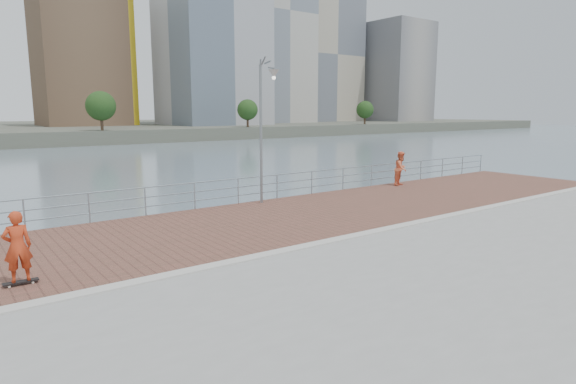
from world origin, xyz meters
TOP-DOWN VIEW (x-y plane):
  - water at (0.00, 0.00)m, footprint 400.00×400.00m
  - seawall at (0.00, -5.00)m, footprint 40.00×24.00m
  - brick_lane at (0.00, 3.60)m, footprint 40.00×6.80m
  - curb at (0.00, 0.00)m, footprint 40.00×0.40m
  - guardrail at (0.00, 7.00)m, footprint 39.06×0.06m
  - street_lamp at (1.90, 6.07)m, footprint 0.43×1.25m
  - skateboard at (-8.08, 1.46)m, footprint 0.75×0.21m
  - skateboarder at (-8.08, 1.46)m, footprint 0.61×0.41m
  - bystander at (10.64, 6.18)m, footprint 1.05×0.92m
  - skyline at (28.56, 103.94)m, footprint 233.00×41.00m
  - shoreline_trees at (5.25, 77.00)m, footprint 144.38×5.11m

SIDE VIEW (x-z plane):
  - water at x=0.00m, z-range -2.00..-2.00m
  - seawall at x=0.00m, z-range -2.00..0.00m
  - brick_lane at x=0.00m, z-range 0.00..0.02m
  - curb at x=0.00m, z-range 0.00..0.06m
  - skateboard at x=-8.08m, z-range 0.04..0.13m
  - guardrail at x=0.00m, z-range 0.13..1.25m
  - bystander at x=10.64m, z-range 0.02..1.83m
  - skateboarder at x=-8.08m, z-range 0.10..1.76m
  - street_lamp at x=1.90m, z-range 1.24..7.15m
  - shoreline_trees at x=5.25m, z-range 0.94..7.76m
  - skyline at x=28.56m, z-range -8.57..55.84m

